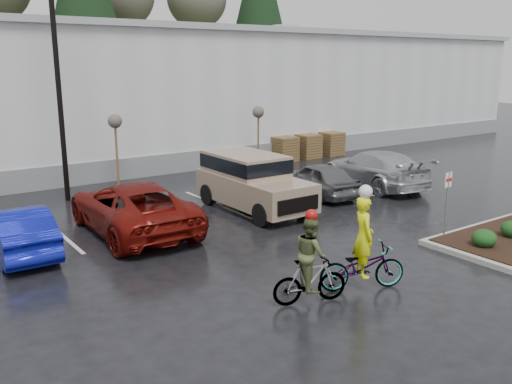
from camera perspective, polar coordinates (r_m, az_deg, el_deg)
ground at (r=14.62m, az=10.88°, el=-8.19°), size 120.00×120.00×0.00m
warehouse at (r=32.87m, az=-17.95°, el=9.91°), size 60.50×15.50×7.20m
wooded_ridge at (r=55.25m, az=-25.31°, el=9.82°), size 80.00×25.00×6.00m
lamppost at (r=22.11m, az=-20.33°, el=13.58°), size 0.50×1.00×9.22m
sapling_mid at (r=23.98m, az=-14.61°, el=6.82°), size 0.60×0.60×3.20m
sapling_east at (r=27.53m, az=0.24°, el=8.06°), size 0.60×0.60×3.20m
pallet_stack_a at (r=30.07m, az=3.01°, el=4.56°), size 1.20×1.20×1.35m
pallet_stack_b at (r=31.14m, az=5.48°, el=4.83°), size 1.20×1.20×1.35m
pallet_stack_c at (r=32.34m, az=7.91°, el=5.08°), size 1.20×1.20×1.35m
shrub_a at (r=16.95m, az=22.89°, el=-4.51°), size 0.70×0.70×0.52m
fire_lane_sign at (r=17.16m, az=19.47°, el=-0.55°), size 0.30×0.05×2.20m
car_blue at (r=16.81m, az=-23.65°, el=-3.75°), size 1.59×4.23×1.38m
car_red at (r=17.81m, az=-12.91°, el=-1.55°), size 2.92×6.01×1.65m
suv_tan at (r=19.82m, az=-0.18°, el=0.94°), size 2.20×5.10×2.06m
car_grey at (r=22.27m, az=6.59°, el=1.37°), size 2.09×4.24×1.39m
car_far_silver at (r=24.27m, az=12.31°, el=2.42°), size 2.97×5.79×1.61m
cyclist_hivis at (r=13.28m, az=11.14°, el=-6.82°), size 2.25×1.53×2.58m
cyclist_olive at (r=12.35m, az=5.72°, el=-8.10°), size 1.77×1.00×2.21m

